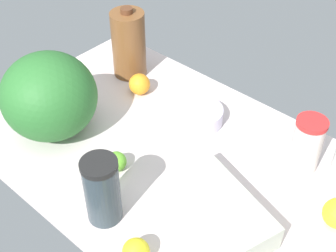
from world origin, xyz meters
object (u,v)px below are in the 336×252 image
object	(u,v)px
chocolate_milk_jug	(129,44)
orange_far_back	(139,84)
watermelon	(49,96)
lemon_by_jug	(136,252)
tumbler_cup	(307,145)
mixing_bowl	(198,115)
lime_beside_bowl	(116,161)
shaker_bottle	(102,190)
egg_carton	(224,205)

from	to	relation	value
chocolate_milk_jug	orange_far_back	size ratio (longest dim) A/B	3.51
watermelon	lemon_by_jug	bearing A→B (deg)	162.42
tumbler_cup	orange_far_back	world-z (taller)	tumbler_cup
mixing_bowl	orange_far_back	world-z (taller)	orange_far_back
tumbler_cup	chocolate_milk_jug	bearing A→B (deg)	-0.64
tumbler_cup	lime_beside_bowl	world-z (taller)	tumbler_cup
lemon_by_jug	lime_beside_bowl	bearing A→B (deg)	-34.82
tumbler_cup	shaker_bottle	xyz separation A→B (cm)	(28.61, 48.79, 1.02)
lime_beside_bowl	orange_far_back	size ratio (longest dim) A/B	0.80
egg_carton	mixing_bowl	world-z (taller)	egg_carton
orange_far_back	lemon_by_jug	bearing A→B (deg)	133.77
shaker_bottle	chocolate_milk_jug	distance (cm)	64.39
tumbler_cup	mixing_bowl	bearing A→B (deg)	7.36
egg_carton	shaker_bottle	world-z (taller)	shaker_bottle
watermelon	tumbler_cup	xyz separation A→B (cm)	(-64.58, -36.63, -4.48)
tumbler_cup	orange_far_back	bearing A→B (deg)	5.52
watermelon	mixing_bowl	bearing A→B (deg)	-133.15
egg_carton	mixing_bowl	distance (cm)	37.18
egg_carton	orange_far_back	world-z (taller)	egg_carton
watermelon	lime_beside_bowl	xyz separation A→B (cm)	(-26.23, -1.15, -10.15)
watermelon	tumbler_cup	distance (cm)	74.38
tumbler_cup	orange_far_back	xyz separation A→B (cm)	(58.58, 5.66, -4.94)
lime_beside_bowl	watermelon	bearing A→B (deg)	2.51
chocolate_milk_jug	watermelon	bearing A→B (deg)	97.72
watermelon	lemon_by_jug	world-z (taller)	watermelon
egg_carton	lime_beside_bowl	xyz separation A→B (cm)	(32.16, 6.84, -0.90)
egg_carton	lime_beside_bowl	bearing A→B (deg)	28.97
egg_carton	lemon_by_jug	world-z (taller)	egg_carton
watermelon	chocolate_milk_jug	bearing A→B (deg)	-82.28
chocolate_milk_jug	lemon_by_jug	bearing A→B (deg)	136.38
watermelon	mixing_bowl	world-z (taller)	watermelon
chocolate_milk_jug	shaker_bottle	bearing A→B (deg)	129.63
watermelon	egg_carton	world-z (taller)	watermelon
egg_carton	lemon_by_jug	distance (cm)	25.26
watermelon	tumbler_cup	world-z (taller)	watermelon
egg_carton	shaker_bottle	xyz separation A→B (cm)	(22.41, 20.15, 5.80)
tumbler_cup	chocolate_milk_jug	xyz separation A→B (cm)	(69.65, -0.77, 3.31)
egg_carton	lime_beside_bowl	distance (cm)	32.89
tumbler_cup	shaker_bottle	world-z (taller)	shaker_bottle
shaker_bottle	lime_beside_bowl	bearing A→B (deg)	-53.80
egg_carton	shaker_bottle	size ratio (longest dim) A/B	1.61
shaker_bottle	lemon_by_jug	size ratio (longest dim) A/B	2.93
lemon_by_jug	orange_far_back	distance (cm)	65.35
chocolate_milk_jug	egg_carton	bearing A→B (deg)	155.13
tumbler_cup	lime_beside_bowl	distance (cm)	52.55
mixing_bowl	lime_beside_bowl	xyz separation A→B (cm)	(3.95, 31.04, 0.26)
egg_carton	lemon_by_jug	xyz separation A→B (cm)	(7.18, 24.21, -0.51)
egg_carton	shaker_bottle	distance (cm)	30.69
egg_carton	lemon_by_jug	size ratio (longest dim) A/B	4.70
mixing_bowl	shaker_bottle	bearing A→B (deg)	97.44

